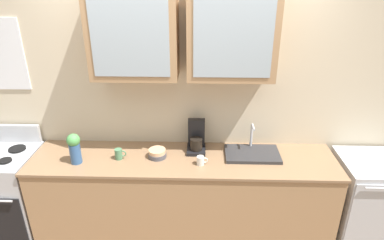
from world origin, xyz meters
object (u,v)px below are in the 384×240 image
(cup_near_bowls, at_px, (119,154))
(coffee_maker, at_px, (196,139))
(sink_faucet, at_px, (252,153))
(cup_near_sink, at_px, (201,161))
(stove_range, at_px, (8,196))
(bowl_stack, at_px, (157,153))
(vase, at_px, (74,147))
(dishwasher, at_px, (365,204))

(cup_near_bowls, relative_size, coffee_maker, 0.35)
(sink_faucet, relative_size, cup_near_sink, 5.03)
(stove_range, xyz_separation_m, cup_near_sink, (1.85, -0.10, 0.50))
(bowl_stack, bearing_deg, stove_range, -179.39)
(sink_faucet, distance_m, vase, 1.55)
(vase, bearing_deg, cup_near_bowls, 11.53)
(sink_faucet, bearing_deg, coffee_maker, 170.47)
(stove_range, relative_size, coffee_maker, 3.82)
(stove_range, distance_m, cup_near_sink, 1.92)
(stove_range, distance_m, dishwasher, 3.38)
(vase, relative_size, dishwasher, 0.30)
(cup_near_sink, bearing_deg, bowl_stack, 164.01)
(stove_range, relative_size, vase, 4.02)
(bowl_stack, height_order, cup_near_bowls, cup_near_bowls)
(vase, bearing_deg, dishwasher, 2.04)
(vase, relative_size, coffee_maker, 0.95)
(cup_near_bowls, height_order, dishwasher, cup_near_bowls)
(dishwasher, distance_m, coffee_maker, 1.68)
(bowl_stack, height_order, cup_near_sink, same)
(stove_range, bearing_deg, bowl_stack, 0.61)
(vase, bearing_deg, coffee_maker, 14.03)
(cup_near_bowls, height_order, coffee_maker, coffee_maker)
(sink_faucet, relative_size, dishwasher, 0.52)
(cup_near_bowls, bearing_deg, vase, -168.47)
(coffee_maker, bearing_deg, sink_faucet, -9.53)
(cup_near_sink, xyz_separation_m, coffee_maker, (-0.04, 0.26, 0.07))
(dishwasher, bearing_deg, cup_near_sink, -176.59)
(sink_faucet, xyz_separation_m, dishwasher, (1.07, -0.08, -0.48))
(bowl_stack, bearing_deg, coffee_maker, 22.92)
(cup_near_sink, relative_size, dishwasher, 0.10)
(stove_range, distance_m, cup_near_bowls, 1.24)
(stove_range, relative_size, dishwasher, 1.19)
(stove_range, xyz_separation_m, sink_faucet, (2.31, 0.08, 0.48))
(cup_near_bowls, distance_m, coffee_maker, 0.71)
(bowl_stack, height_order, vase, vase)
(dishwasher, bearing_deg, stove_range, 179.93)
(bowl_stack, bearing_deg, cup_near_bowls, -173.15)
(dishwasher, bearing_deg, sink_faucet, 175.70)
(cup_near_sink, xyz_separation_m, cup_near_bowls, (-0.72, 0.07, 0.01))
(stove_range, distance_m, sink_faucet, 2.36)
(vase, xyz_separation_m, cup_near_sink, (1.08, 0.00, -0.11))
(cup_near_sink, distance_m, coffee_maker, 0.27)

